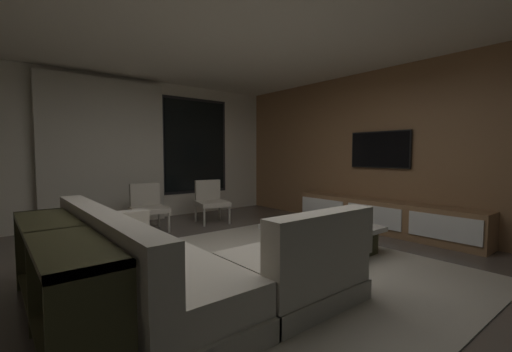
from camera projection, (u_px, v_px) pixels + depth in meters
floor at (251, 271)px, 3.59m from camera, size 9.20×9.20×0.00m
back_wall_with_window at (131, 150)px, 6.27m from camera, size 6.60×0.30×2.70m
media_wall at (397, 149)px, 5.43m from camera, size 0.12×7.80×2.70m
ceiling at (251, 16)px, 3.41m from camera, size 8.20×8.20×0.00m
area_rug at (281, 266)px, 3.73m from camera, size 3.20×3.80×0.01m
sectional_couch at (183, 268)px, 2.86m from camera, size 1.98×2.50×0.82m
coffee_table at (322, 238)px, 4.25m from camera, size 1.16×1.16×0.36m
book_stack_on_coffee_table at (314, 221)px, 4.20m from camera, size 0.30×0.20×0.11m
accent_chair_near_window at (211, 199)px, 6.20m from camera, size 0.64×0.66×0.78m
accent_chair_by_curtain at (148, 205)px, 5.49m from camera, size 0.58×0.60×0.78m
media_console at (383, 217)px, 5.36m from camera, size 0.46×3.10×0.52m
mounted_tv at (380, 150)px, 5.55m from camera, size 0.05×1.06×0.62m
console_table_behind_couch at (58, 274)px, 2.38m from camera, size 0.40×2.10×0.74m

